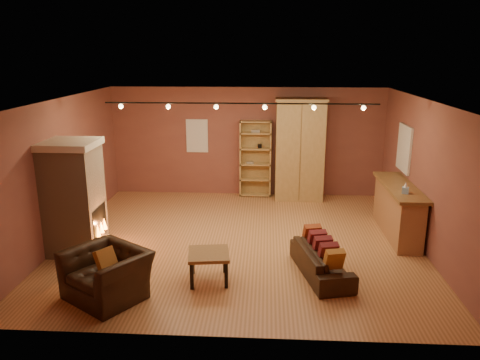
# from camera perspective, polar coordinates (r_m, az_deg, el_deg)

# --- Properties ---
(floor) EXTENTS (7.00, 7.00, 0.00)m
(floor) POSITION_cam_1_polar(r_m,az_deg,el_deg) (9.43, -0.02, -7.48)
(floor) COLOR #A06438
(floor) RESTS_ON ground
(ceiling) EXTENTS (7.00, 7.00, 0.00)m
(ceiling) POSITION_cam_1_polar(r_m,az_deg,el_deg) (8.73, -0.02, 9.71)
(ceiling) COLOR #56331B
(ceiling) RESTS_ON back_wall
(back_wall) EXTENTS (7.00, 0.02, 2.80)m
(back_wall) POSITION_cam_1_polar(r_m,az_deg,el_deg) (12.14, 0.88, 4.66)
(back_wall) COLOR brown
(back_wall) RESTS_ON floor
(left_wall) EXTENTS (0.02, 6.50, 2.80)m
(left_wall) POSITION_cam_1_polar(r_m,az_deg,el_deg) (9.81, -20.88, 1.03)
(left_wall) COLOR brown
(left_wall) RESTS_ON floor
(right_wall) EXTENTS (0.02, 6.50, 2.80)m
(right_wall) POSITION_cam_1_polar(r_m,az_deg,el_deg) (9.45, 21.69, 0.41)
(right_wall) COLOR brown
(right_wall) RESTS_ON floor
(fireplace) EXTENTS (1.01, 0.98, 2.12)m
(fireplace) POSITION_cam_1_polar(r_m,az_deg,el_deg) (9.19, -19.55, -1.98)
(fireplace) COLOR tan
(fireplace) RESTS_ON floor
(back_window) EXTENTS (0.56, 0.04, 0.86)m
(back_window) POSITION_cam_1_polar(r_m,az_deg,el_deg) (12.22, -5.25, 5.38)
(back_window) COLOR silver
(back_window) RESTS_ON back_wall
(bookcase) EXTENTS (0.81, 0.31, 1.98)m
(bookcase) POSITION_cam_1_polar(r_m,az_deg,el_deg) (12.11, 1.89, 2.72)
(bookcase) COLOR tan
(bookcase) RESTS_ON floor
(armoire) EXTENTS (1.26, 0.71, 2.57)m
(armoire) POSITION_cam_1_polar(r_m,az_deg,el_deg) (11.86, 7.28, 3.73)
(armoire) COLOR tan
(armoire) RESTS_ON floor
(bar_counter) EXTENTS (0.60, 2.22, 1.06)m
(bar_counter) POSITION_cam_1_polar(r_m,az_deg,el_deg) (10.09, 18.66, -3.48)
(bar_counter) COLOR #AC774F
(bar_counter) RESTS_ON floor
(tissue_box) EXTENTS (0.17, 0.17, 0.23)m
(tissue_box) POSITION_cam_1_polar(r_m,az_deg,el_deg) (9.40, 19.53, -1.01)
(tissue_box) COLOR #89B4DC
(tissue_box) RESTS_ON bar_counter
(right_window) EXTENTS (0.05, 0.90, 1.00)m
(right_window) POSITION_cam_1_polar(r_m,az_deg,el_deg) (10.69, 19.40, 3.66)
(right_window) COLOR silver
(right_window) RESTS_ON right_wall
(loveseat) EXTENTS (0.84, 1.70, 0.71)m
(loveseat) POSITION_cam_1_polar(r_m,az_deg,el_deg) (8.10, 9.92, -9.08)
(loveseat) COLOR black
(loveseat) RESTS_ON floor
(armchair) EXTENTS (1.38, 1.28, 1.01)m
(armchair) POSITION_cam_1_polar(r_m,az_deg,el_deg) (7.52, -15.99, -10.10)
(armchair) COLOR black
(armchair) RESTS_ON floor
(coffee_table) EXTENTS (0.74, 0.74, 0.50)m
(coffee_table) POSITION_cam_1_polar(r_m,az_deg,el_deg) (7.76, -3.84, -9.31)
(coffee_table) COLOR brown
(coffee_table) RESTS_ON floor
(track_rail) EXTENTS (5.20, 0.09, 0.13)m
(track_rail) POSITION_cam_1_polar(r_m,az_deg,el_deg) (8.94, 0.06, 9.11)
(track_rail) COLOR black
(track_rail) RESTS_ON ceiling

